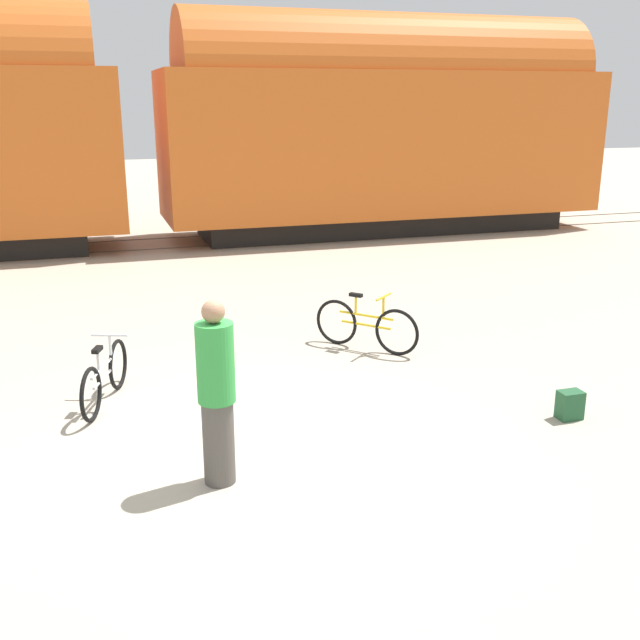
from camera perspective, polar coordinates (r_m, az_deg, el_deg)
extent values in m
plane|color=#B2A893|center=(8.31, -5.46, -9.34)|extent=(80.00, 80.00, 0.00)
cube|color=black|center=(21.24, 4.72, 7.49)|extent=(10.02, 2.35, 0.55)
cube|color=#CC5B1E|center=(21.01, 4.86, 13.27)|extent=(11.92, 3.13, 3.73)
cylinder|color=#CC5B1E|center=(20.99, 4.99, 18.36)|extent=(10.97, 2.97, 2.97)
cube|color=#4C4238|center=(19.09, -12.81, 5.28)|extent=(36.86, 0.07, 0.01)
cube|color=#4C4238|center=(20.50, -13.18, 6.02)|extent=(36.86, 0.07, 0.01)
torus|color=black|center=(10.00, -15.14, -3.27)|extent=(0.27, 0.63, 0.65)
torus|color=black|center=(9.09, -17.06, -5.45)|extent=(0.27, 0.63, 0.65)
cylinder|color=silver|center=(9.48, -16.13, -3.38)|extent=(0.35, 0.86, 0.04)
cylinder|color=silver|center=(9.53, -16.07, -4.14)|extent=(0.32, 0.78, 0.04)
cylinder|color=silver|center=(9.28, -16.54, -2.97)|extent=(0.04, 0.04, 0.27)
cube|color=black|center=(9.24, -16.61, -2.17)|extent=(0.14, 0.22, 0.05)
cylinder|color=silver|center=(9.69, -15.69, -1.97)|extent=(0.04, 0.04, 0.30)
cylinder|color=silver|center=(9.64, -15.75, -1.13)|extent=(0.44, 0.19, 0.03)
torus|color=black|center=(10.92, 5.87, -0.94)|extent=(0.50, 0.56, 0.70)
torus|color=black|center=(11.36, 1.26, -0.16)|extent=(0.50, 0.56, 0.70)
cylinder|color=gold|center=(11.08, 3.54, 0.34)|extent=(0.62, 0.69, 0.04)
cylinder|color=gold|center=(11.12, 3.52, -0.38)|extent=(0.56, 0.63, 0.04)
cylinder|color=gold|center=(11.12, 2.74, 1.19)|extent=(0.04, 0.04, 0.29)
cube|color=black|center=(11.08, 2.75, 1.92)|extent=(0.19, 0.20, 0.05)
cylinder|color=gold|center=(10.92, 4.85, 0.94)|extent=(0.04, 0.04, 0.32)
cylinder|color=gold|center=(10.87, 4.87, 1.76)|extent=(0.37, 0.33, 0.03)
cylinder|color=#514C47|center=(7.40, -7.73, -9.18)|extent=(0.31, 0.31, 0.85)
cylinder|color=green|center=(7.09, -7.98, -3.24)|extent=(0.36, 0.36, 0.78)
sphere|color=#A37556|center=(6.93, -8.14, 0.64)|extent=(0.22, 0.22, 0.22)
cube|color=#235633|center=(9.28, 18.50, -6.16)|extent=(0.28, 0.20, 0.34)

